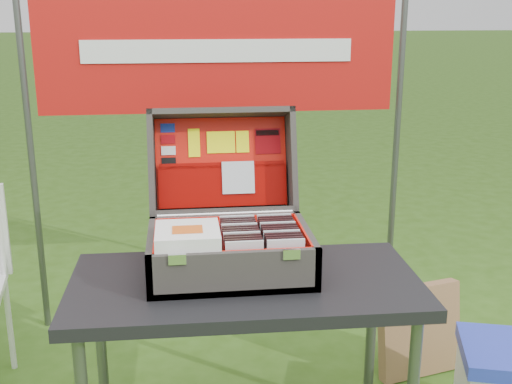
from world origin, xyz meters
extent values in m
cube|color=black|center=(0.00, 0.00, 0.66)|extent=(1.09, 0.56, 0.04)
cylinder|color=#59595B|center=(-0.48, 0.21, 0.32)|extent=(0.04, 0.04, 0.64)
cylinder|color=#59595B|center=(0.48, 0.21, 0.32)|extent=(0.04, 0.04, 0.64)
cube|color=#4F4B46|center=(-0.04, 0.06, 0.69)|extent=(0.51, 0.36, 0.02)
cube|color=#4F4B46|center=(-0.04, -0.11, 0.74)|extent=(0.51, 0.02, 0.14)
cube|color=#4F4B46|center=(-0.04, 0.23, 0.74)|extent=(0.51, 0.02, 0.14)
cube|color=#4F4B46|center=(-0.28, 0.06, 0.74)|extent=(0.02, 0.36, 0.14)
cube|color=#4F4B46|center=(0.21, 0.06, 0.74)|extent=(0.02, 0.36, 0.14)
cube|color=red|center=(-0.04, 0.06, 0.70)|extent=(0.47, 0.32, 0.01)
cube|color=silver|center=(-0.20, -0.12, 0.80)|extent=(0.05, 0.01, 0.03)
cube|color=silver|center=(0.13, -0.12, 0.80)|extent=(0.05, 0.01, 0.03)
cylinder|color=silver|center=(-0.04, 0.24, 0.81)|extent=(0.46, 0.02, 0.02)
cube|color=#4F4B46|center=(-0.04, 0.42, 0.95)|extent=(0.51, 0.12, 0.35)
cube|color=#4F4B46|center=(-0.04, 0.41, 1.13)|extent=(0.51, 0.14, 0.06)
cube|color=#4F4B46|center=(-0.04, 0.31, 0.80)|extent=(0.51, 0.14, 0.06)
cube|color=#4F4B46|center=(-0.28, 0.36, 0.97)|extent=(0.02, 0.24, 0.39)
cube|color=#4F4B46|center=(0.21, 0.36, 0.97)|extent=(0.02, 0.24, 0.39)
cube|color=red|center=(-0.04, 0.40, 0.95)|extent=(0.47, 0.10, 0.31)
cube|color=red|center=(-0.04, -0.10, 0.75)|extent=(0.47, 0.01, 0.12)
cube|color=red|center=(-0.04, 0.22, 0.75)|extent=(0.47, 0.01, 0.12)
cube|color=red|center=(-0.27, 0.06, 0.75)|extent=(0.01, 0.32, 0.12)
cube|color=red|center=(0.19, 0.06, 0.75)|extent=(0.01, 0.32, 0.12)
cube|color=#7C0300|center=(-0.04, 0.36, 0.88)|extent=(0.45, 0.07, 0.15)
cube|color=#7C0300|center=(-0.04, 0.38, 0.95)|extent=(0.44, 0.02, 0.02)
cube|color=silver|center=(0.02, 0.35, 0.91)|extent=(0.11, 0.04, 0.11)
cube|color=#1933B2|center=(-0.22, 0.44, 1.08)|extent=(0.05, 0.01, 0.03)
cube|color=#A0050C|center=(-0.22, 0.42, 1.04)|extent=(0.05, 0.01, 0.03)
cube|color=white|center=(-0.22, 0.41, 1.00)|extent=(0.05, 0.01, 0.03)
cube|color=black|center=(-0.22, 0.40, 0.96)|extent=(0.05, 0.01, 0.03)
cube|color=#FCFE0C|center=(-0.13, 0.42, 1.02)|extent=(0.04, 0.03, 0.10)
cube|color=#FCFE0C|center=(-0.04, 0.42, 1.02)|extent=(0.10, 0.03, 0.07)
cube|color=#FCFE0C|center=(0.04, 0.42, 1.02)|extent=(0.05, 0.03, 0.07)
cube|color=#A0050C|center=(0.13, 0.42, 1.02)|extent=(0.09, 0.03, 0.09)
cube|color=black|center=(0.13, 0.43, 1.05)|extent=(0.08, 0.01, 0.02)
cube|color=silver|center=(-0.01, -0.08, 0.77)|extent=(0.11, 0.01, 0.13)
cube|color=black|center=(-0.01, -0.06, 0.77)|extent=(0.11, 0.01, 0.13)
cube|color=black|center=(-0.01, -0.04, 0.77)|extent=(0.11, 0.01, 0.13)
cube|color=black|center=(-0.01, -0.02, 0.77)|extent=(0.11, 0.01, 0.13)
cube|color=silver|center=(-0.01, 0.00, 0.77)|extent=(0.11, 0.01, 0.13)
cube|color=black|center=(-0.01, 0.02, 0.77)|extent=(0.11, 0.01, 0.13)
cube|color=black|center=(-0.01, 0.04, 0.77)|extent=(0.11, 0.01, 0.13)
cube|color=black|center=(-0.01, 0.06, 0.77)|extent=(0.11, 0.01, 0.13)
cube|color=silver|center=(-0.01, 0.08, 0.77)|extent=(0.11, 0.01, 0.13)
cube|color=black|center=(-0.01, 0.10, 0.77)|extent=(0.11, 0.01, 0.13)
cube|color=black|center=(-0.01, 0.12, 0.77)|extent=(0.11, 0.01, 0.13)
cube|color=black|center=(-0.01, 0.14, 0.77)|extent=(0.11, 0.01, 0.13)
cube|color=silver|center=(-0.01, 0.16, 0.77)|extent=(0.11, 0.01, 0.13)
cube|color=silver|center=(0.12, -0.08, 0.77)|extent=(0.11, 0.01, 0.13)
cube|color=black|center=(0.12, -0.06, 0.77)|extent=(0.11, 0.01, 0.13)
cube|color=black|center=(0.12, -0.04, 0.77)|extent=(0.11, 0.01, 0.13)
cube|color=black|center=(0.12, -0.02, 0.77)|extent=(0.11, 0.01, 0.13)
cube|color=silver|center=(0.12, 0.00, 0.77)|extent=(0.11, 0.01, 0.13)
cube|color=black|center=(0.12, 0.02, 0.77)|extent=(0.11, 0.01, 0.13)
cube|color=black|center=(0.12, 0.04, 0.77)|extent=(0.11, 0.01, 0.13)
cube|color=black|center=(0.12, 0.06, 0.77)|extent=(0.11, 0.01, 0.13)
cube|color=silver|center=(0.12, 0.08, 0.77)|extent=(0.11, 0.01, 0.13)
cube|color=black|center=(0.12, 0.10, 0.77)|extent=(0.11, 0.01, 0.13)
cube|color=black|center=(0.12, 0.12, 0.77)|extent=(0.11, 0.01, 0.13)
cube|color=black|center=(0.12, 0.14, 0.77)|extent=(0.11, 0.01, 0.13)
cube|color=silver|center=(0.12, 0.16, 0.77)|extent=(0.11, 0.01, 0.13)
cube|color=white|center=(-0.17, -0.01, 0.82)|extent=(0.19, 0.19, 0.00)
cube|color=white|center=(-0.17, -0.01, 0.82)|extent=(0.19, 0.19, 0.00)
cube|color=white|center=(-0.17, -0.01, 0.83)|extent=(0.19, 0.19, 0.00)
cube|color=white|center=(-0.17, -0.01, 0.83)|extent=(0.19, 0.19, 0.00)
cube|color=white|center=(-0.17, -0.01, 0.84)|extent=(0.19, 0.19, 0.00)
cube|color=white|center=(-0.17, -0.01, 0.84)|extent=(0.19, 0.19, 0.00)
cube|color=white|center=(-0.17, -0.01, 0.85)|extent=(0.19, 0.19, 0.00)
cube|color=white|center=(-0.17, -0.01, 0.85)|extent=(0.19, 0.19, 0.00)
cube|color=#D85919|center=(-0.17, -0.02, 0.85)|extent=(0.09, 0.07, 0.00)
cylinder|color=silver|center=(-0.92, 0.72, 0.21)|extent=(0.02, 0.02, 0.41)
cylinder|color=silver|center=(-0.92, 0.74, 0.60)|extent=(0.02, 0.02, 0.38)
cube|color=#A36E4A|center=(0.78, 0.49, 0.19)|extent=(0.38, 0.20, 0.39)
cylinder|color=#59595B|center=(-0.85, 1.10, 0.85)|extent=(0.03, 0.03, 1.70)
cylinder|color=#59595B|center=(0.85, 1.10, 0.85)|extent=(0.03, 0.03, 1.70)
cube|color=#B2120F|center=(0.00, 1.09, 1.30)|extent=(1.60, 0.02, 0.55)
cube|color=white|center=(0.00, 1.08, 1.30)|extent=(1.20, 0.00, 0.10)
camera|label=1|loc=(-0.18, -1.82, 1.49)|focal=45.00mm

